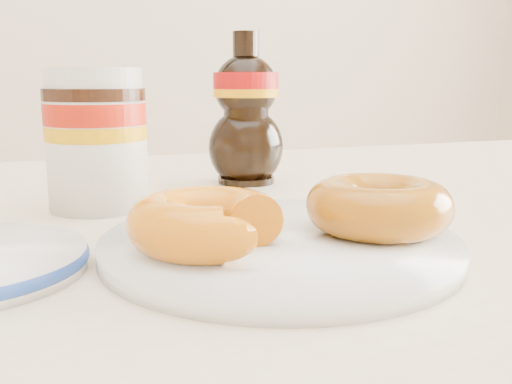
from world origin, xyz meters
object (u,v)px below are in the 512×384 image
object	(u,v)px
plate	(280,244)
donut_whole	(379,206)
donut_bitten	(206,222)
dark_jar	(88,166)
dining_table	(294,296)
nutella_jar	(96,134)
syrup_bottle	(246,109)

from	to	relation	value
plate	donut_whole	bearing A→B (deg)	-8.66
donut_bitten	plate	bearing A→B (deg)	22.42
plate	dark_jar	distance (m)	0.24
dining_table	nutella_jar	bearing A→B (deg)	155.25
donut_bitten	nutella_jar	world-z (taller)	nutella_jar
donut_bitten	dining_table	bearing A→B (deg)	56.77
donut_bitten	nutella_jar	distance (m)	0.22
donut_whole	syrup_bottle	bearing A→B (deg)	90.68
dining_table	dark_jar	distance (m)	0.24
plate	dining_table	bearing A→B (deg)	61.31
nutella_jar	syrup_bottle	xyz separation A→B (m)	(0.18, 0.08, 0.02)
donut_bitten	nutella_jar	bearing A→B (deg)	114.09
plate	dark_jar	bearing A→B (deg)	118.91
donut_bitten	nutella_jar	xyz separation A→B (m)	(-0.05, 0.21, 0.04)
dining_table	donut_whole	xyz separation A→B (m)	(0.01, -0.13, 0.11)
donut_bitten	donut_whole	bearing A→B (deg)	10.67
plate	syrup_bottle	bearing A→B (deg)	75.96
plate	syrup_bottle	xyz separation A→B (m)	(0.07, 0.28, 0.08)
dining_table	syrup_bottle	distance (m)	0.24
nutella_jar	dark_jar	world-z (taller)	nutella_jar
syrup_bottle	dining_table	bearing A→B (deg)	-92.42
nutella_jar	syrup_bottle	size ratio (longest dim) A/B	0.75
donut_whole	plate	bearing A→B (deg)	171.34
donut_whole	dark_jar	size ratio (longest dim) A/B	1.33
donut_whole	dark_jar	world-z (taller)	dark_jar
dining_table	plate	xyz separation A→B (m)	(-0.06, -0.11, 0.09)
dining_table	syrup_bottle	world-z (taller)	syrup_bottle
dining_table	plate	distance (m)	0.16
donut_bitten	syrup_bottle	bearing A→B (deg)	76.55
donut_bitten	donut_whole	world-z (taller)	donut_whole
plate	nutella_jar	size ratio (longest dim) A/B	1.92
nutella_jar	dark_jar	xyz separation A→B (m)	(-0.01, 0.02, -0.03)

